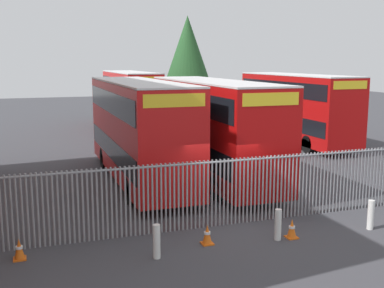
% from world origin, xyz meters
% --- Properties ---
extents(ground_plane, '(100.00, 100.00, 0.00)m').
position_xyz_m(ground_plane, '(0.00, 8.00, 0.00)').
color(ground_plane, '#3D3D42').
extents(palisade_fence, '(16.17, 0.14, 2.35)m').
position_xyz_m(palisade_fence, '(-0.09, 0.00, 1.18)').
color(palisade_fence, gray).
rests_on(palisade_fence, ground).
extents(double_decker_bus_near_gate, '(2.54, 10.81, 4.42)m').
position_xyz_m(double_decker_bus_near_gate, '(-1.57, 6.59, 2.42)').
color(double_decker_bus_near_gate, red).
rests_on(double_decker_bus_near_gate, ground).
extents(double_decker_bus_behind_fence_left, '(2.54, 10.81, 4.42)m').
position_xyz_m(double_decker_bus_behind_fence_left, '(1.66, 6.02, 2.42)').
color(double_decker_bus_behind_fence_left, '#B70C0C').
rests_on(double_decker_bus_behind_fence_left, ground).
extents(double_decker_bus_behind_fence_right, '(2.54, 10.81, 4.42)m').
position_xyz_m(double_decker_bus_behind_fence_right, '(10.14, 12.96, 2.42)').
color(double_decker_bus_behind_fence_right, '#B70C0C').
rests_on(double_decker_bus_behind_fence_right, ground).
extents(double_decker_bus_far_back, '(2.54, 10.81, 4.42)m').
position_xyz_m(double_decker_bus_far_back, '(1.49, 22.93, 2.42)').
color(double_decker_bus_far_back, red).
rests_on(double_decker_bus_far_back, ground).
extents(bollard_near_left, '(0.20, 0.20, 0.95)m').
position_xyz_m(bollard_near_left, '(-3.04, -1.85, 0.47)').
color(bollard_near_left, silver).
rests_on(bollard_near_left, ground).
extents(bollard_center_front, '(0.20, 0.20, 0.95)m').
position_xyz_m(bollard_center_front, '(0.72, -1.73, 0.47)').
color(bollard_center_front, silver).
rests_on(bollard_center_front, ground).
extents(bollard_near_right, '(0.20, 0.20, 0.95)m').
position_xyz_m(bollard_near_right, '(3.95, -1.89, 0.47)').
color(bollard_near_right, silver).
rests_on(bollard_near_right, ground).
extents(traffic_cone_by_gate, '(0.34, 0.34, 0.59)m').
position_xyz_m(traffic_cone_by_gate, '(-6.56, -0.72, 0.29)').
color(traffic_cone_by_gate, orange).
rests_on(traffic_cone_by_gate, ground).
extents(traffic_cone_mid_forecourt, '(0.34, 0.34, 0.59)m').
position_xyz_m(traffic_cone_mid_forecourt, '(1.20, -1.73, 0.29)').
color(traffic_cone_mid_forecourt, orange).
rests_on(traffic_cone_mid_forecourt, ground).
extents(traffic_cone_near_kerb, '(0.34, 0.34, 0.59)m').
position_xyz_m(traffic_cone_near_kerb, '(-1.39, -1.36, 0.29)').
color(traffic_cone_near_kerb, orange).
rests_on(traffic_cone_near_kerb, ground).
extents(tree_tall_back, '(4.54, 4.54, 9.24)m').
position_xyz_m(tree_tall_back, '(7.86, 27.91, 5.98)').
color(tree_tall_back, '#4C3823').
rests_on(tree_tall_back, ground).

